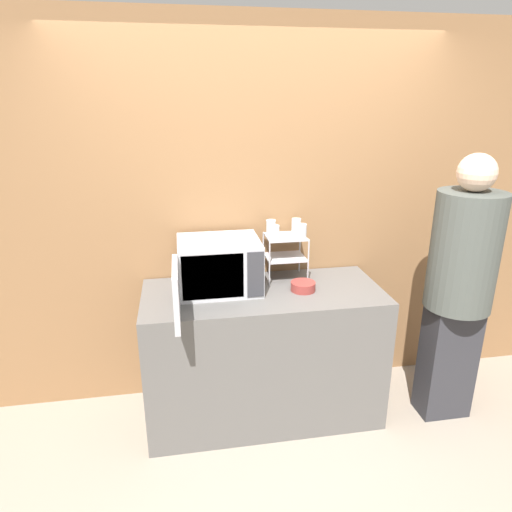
# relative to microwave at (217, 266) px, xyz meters

# --- Properties ---
(ground_plane) EXTENTS (12.00, 12.00, 0.00)m
(ground_plane) POSITION_rel_microwave_xyz_m (0.28, -0.41, -1.08)
(ground_plane) COLOR gray
(wall_back) EXTENTS (8.00, 0.06, 2.60)m
(wall_back) POSITION_rel_microwave_xyz_m (0.28, 0.30, 0.22)
(wall_back) COLOR olive
(wall_back) RESTS_ON ground_plane
(counter) EXTENTS (1.54, 0.67, 0.91)m
(counter) POSITION_rel_microwave_xyz_m (0.28, -0.07, -0.62)
(counter) COLOR #595654
(counter) RESTS_ON ground_plane
(microwave) EXTENTS (0.55, 0.82, 0.33)m
(microwave) POSITION_rel_microwave_xyz_m (0.00, 0.00, 0.00)
(microwave) COLOR #ADADB2
(microwave) RESTS_ON counter
(dish_rack) EXTENTS (0.27, 0.23, 0.30)m
(dish_rack) POSITION_rel_microwave_xyz_m (0.47, 0.13, 0.05)
(dish_rack) COLOR #B2B2B7
(dish_rack) RESTS_ON counter
(glass_front_left) EXTENTS (0.06, 0.06, 0.09)m
(glass_front_left) POSITION_rel_microwave_xyz_m (0.38, 0.06, 0.19)
(glass_front_left) COLOR silver
(glass_front_left) RESTS_ON dish_rack
(glass_back_right) EXTENTS (0.06, 0.06, 0.09)m
(glass_back_right) POSITION_rel_microwave_xyz_m (0.56, 0.20, 0.19)
(glass_back_right) COLOR silver
(glass_back_right) RESTS_ON dish_rack
(glass_front_right) EXTENTS (0.06, 0.06, 0.09)m
(glass_front_right) POSITION_rel_microwave_xyz_m (0.56, 0.06, 0.19)
(glass_front_right) COLOR silver
(glass_front_right) RESTS_ON dish_rack
(glass_back_left) EXTENTS (0.06, 0.06, 0.09)m
(glass_back_left) POSITION_rel_microwave_xyz_m (0.39, 0.19, 0.19)
(glass_back_left) COLOR silver
(glass_back_left) RESTS_ON dish_rack
(bowl) EXTENTS (0.16, 0.16, 0.06)m
(bowl) POSITION_rel_microwave_xyz_m (0.54, -0.10, -0.14)
(bowl) COLOR maroon
(bowl) RESTS_ON counter
(person) EXTENTS (0.41, 0.41, 1.79)m
(person) POSITION_rel_microwave_xyz_m (1.52, -0.29, -0.08)
(person) COLOR #2D2D33
(person) RESTS_ON ground_plane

